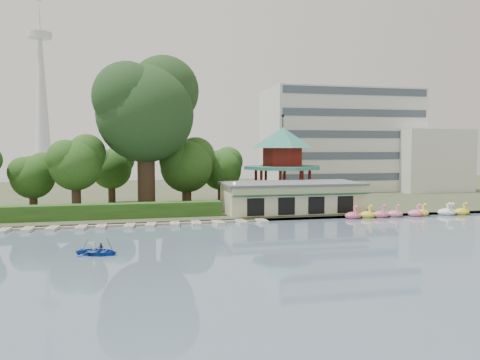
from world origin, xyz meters
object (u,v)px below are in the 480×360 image
object	(u,v)px
dock	(123,225)
boathouse	(291,197)
pavilion	(283,157)
rowboat_with_passengers	(98,249)
big_tree	(147,106)

from	to	relation	value
dock	boathouse	xyz separation A→B (m)	(22.00, 4.77, 2.25)
boathouse	dock	bearing A→B (deg)	-167.76
pavilion	rowboat_with_passengers	size ratio (longest dim) A/B	2.30
big_tree	boathouse	bearing A→B (deg)	-18.35
dock	pavilion	bearing A→B (deg)	31.66
dock	rowboat_with_passengers	bearing A→B (deg)	-96.84
dock	big_tree	distance (m)	18.51
dock	big_tree	world-z (taller)	big_tree
pavilion	big_tree	distance (m)	22.34
boathouse	pavilion	world-z (taller)	pavilion
boathouse	pavilion	xyz separation A→B (m)	(2.00, 10.03, 5.11)
pavilion	dock	bearing A→B (deg)	-148.34
boathouse	rowboat_with_passengers	world-z (taller)	boathouse
boathouse	pavilion	bearing A→B (deg)	78.72
big_tree	rowboat_with_passengers	xyz separation A→B (m)	(-4.91, -25.42, -14.15)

